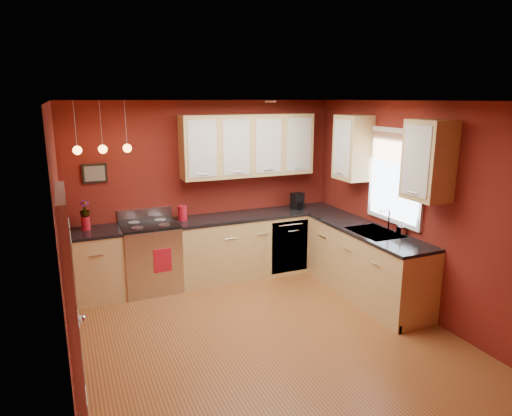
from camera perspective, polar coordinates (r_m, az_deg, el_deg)
name	(u,v)px	position (r m, az deg, el deg)	size (l,w,h in m)	color
floor	(264,335)	(5.40, 1.02, -15.56)	(4.20, 4.20, 0.00)	#97632C
ceiling	(265,101)	(4.71, 1.16, 13.25)	(4.00, 4.20, 0.02)	beige
wall_back	(207,190)	(6.81, -6.21, 2.27)	(4.00, 0.02, 2.60)	maroon
wall_front	(395,304)	(3.22, 16.99, -11.44)	(4.00, 0.02, 2.60)	maroon
wall_left	(63,249)	(4.49, -22.94, -4.72)	(0.02, 4.20, 2.60)	maroon
wall_right	(411,208)	(5.98, 18.84, 0.02)	(0.02, 4.20, 2.60)	maroon
base_cabinets_back_left	(96,266)	(6.48, -19.38, -6.87)	(0.70, 0.60, 0.90)	tan
base_cabinets_back_right	(259,244)	(7.00, 0.44, -4.53)	(2.54, 0.60, 0.90)	tan
base_cabinets_right	(365,264)	(6.36, 13.52, -6.81)	(0.60, 2.10, 0.90)	tan
counter_back_left	(93,232)	(6.33, -19.71, -2.87)	(0.70, 0.62, 0.04)	black
counter_back_right	(260,214)	(6.87, 0.44, -0.81)	(2.54, 0.62, 0.04)	black
counter_right	(367,231)	(6.22, 13.76, -2.75)	(0.62, 2.10, 0.04)	black
gas_range	(151,257)	(6.54, -13.00, -5.93)	(0.76, 0.64, 1.11)	#B9B9BE
dishwasher_front	(290,247)	(6.90, 4.23, -4.83)	(0.60, 0.02, 0.80)	#B9B9BE
sink	(375,234)	(6.11, 14.61, -3.15)	(0.50, 0.70, 0.33)	#929297
window	(396,173)	(6.11, 17.07, 4.14)	(0.06, 1.02, 1.22)	white
door_left_wall	(75,338)	(3.48, -21.67, -14.84)	(0.12, 0.82, 2.05)	white
upper_cabinets_back	(248,145)	(6.75, -0.99, 7.83)	(2.00, 0.35, 0.90)	tan
upper_cabinets_right	(386,153)	(6.00, 15.99, 6.58)	(0.35, 1.95, 0.90)	tan
wall_picture	(95,173)	(6.46, -19.52, 4.10)	(0.32, 0.03, 0.26)	black
pendant_lights	(103,149)	(6.09, -18.61, 7.05)	(0.71, 0.11, 0.66)	#929297
red_canister	(183,213)	(6.53, -9.17, -0.62)	(0.14, 0.14, 0.21)	#AA1221
red_vase	(86,223)	(6.39, -20.50, -1.78)	(0.11, 0.11, 0.18)	#AA1221
flowers	(85,209)	(6.35, -20.64, -0.16)	(0.13, 0.13, 0.23)	#AA1221
coffee_maker	(297,202)	(7.13, 5.21, 0.80)	(0.19, 0.19, 0.25)	black
soap_pump	(401,228)	(6.02, 17.68, -2.45)	(0.08, 0.08, 0.18)	silver
dish_towel	(163,261)	(6.24, -11.59, -6.45)	(0.24, 0.02, 0.32)	#AA1221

